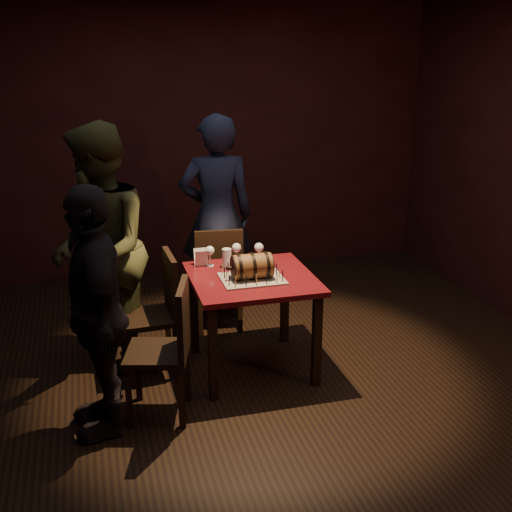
% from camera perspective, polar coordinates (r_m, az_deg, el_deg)
% --- Properties ---
extents(room_shell, '(5.04, 5.04, 2.80)m').
position_cam_1_polar(room_shell, '(4.37, 0.31, 5.41)').
color(room_shell, black).
rests_on(room_shell, ground).
extents(pub_table, '(0.90, 0.90, 0.75)m').
position_cam_1_polar(pub_table, '(4.77, -0.36, -3.04)').
color(pub_table, '#4D0C13').
rests_on(pub_table, ground).
extents(cake_board, '(0.45, 0.35, 0.01)m').
position_cam_1_polar(cake_board, '(4.66, -0.35, -2.03)').
color(cake_board, gray).
rests_on(cake_board, pub_table).
extents(barrel_cake, '(0.34, 0.20, 0.20)m').
position_cam_1_polar(barrel_cake, '(4.63, -0.36, -0.91)').
color(barrel_cake, brown).
rests_on(barrel_cake, cake_board).
extents(birthday_candles, '(0.40, 0.30, 0.09)m').
position_cam_1_polar(birthday_candles, '(4.64, -0.35, -1.50)').
color(birthday_candles, '#DAC682').
rests_on(birthday_candles, cake_board).
extents(wine_glass_left, '(0.07, 0.07, 0.16)m').
position_cam_1_polar(wine_glass_left, '(4.91, -4.13, 0.40)').
color(wine_glass_left, silver).
rests_on(wine_glass_left, pub_table).
extents(wine_glass_mid, '(0.07, 0.07, 0.16)m').
position_cam_1_polar(wine_glass_mid, '(4.97, -1.74, 0.66)').
color(wine_glass_mid, silver).
rests_on(wine_glass_mid, pub_table).
extents(wine_glass_right, '(0.07, 0.07, 0.16)m').
position_cam_1_polar(wine_glass_right, '(4.98, 0.26, 0.68)').
color(wine_glass_right, silver).
rests_on(wine_glass_right, pub_table).
extents(pint_of_ale, '(0.07, 0.07, 0.15)m').
position_cam_1_polar(pint_of_ale, '(4.89, -2.61, -0.24)').
color(pint_of_ale, silver).
rests_on(pint_of_ale, pub_table).
extents(menu_card, '(0.10, 0.05, 0.13)m').
position_cam_1_polar(menu_card, '(4.94, -4.91, -0.17)').
color(menu_card, white).
rests_on(menu_card, pub_table).
extents(chair_back, '(0.43, 0.43, 0.93)m').
position_cam_1_polar(chair_back, '(5.46, -3.39, -1.54)').
color(chair_back, black).
rests_on(chair_back, ground).
extents(chair_left_rear, '(0.42, 0.42, 0.93)m').
position_cam_1_polar(chair_left_rear, '(4.82, -8.68, -4.55)').
color(chair_left_rear, black).
rests_on(chair_left_rear, ground).
extents(chair_left_front, '(0.49, 0.49, 0.93)m').
position_cam_1_polar(chair_left_front, '(4.26, -7.75, -7.69)').
color(chair_left_front, black).
rests_on(chair_left_front, ground).
extents(person_back, '(0.70, 0.50, 1.82)m').
position_cam_1_polar(person_back, '(5.75, -3.53, 3.56)').
color(person_back, '#1C2038').
rests_on(person_back, ground).
extents(person_left_rear, '(0.72, 0.92, 1.87)m').
position_cam_1_polar(person_left_rear, '(4.85, -13.71, 0.48)').
color(person_left_rear, '#3B3C1E').
rests_on(person_left_rear, ground).
extents(person_left_front, '(0.46, 0.97, 1.62)m').
position_cam_1_polar(person_left_front, '(4.09, -14.03, -4.86)').
color(person_left_front, black).
rests_on(person_left_front, ground).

